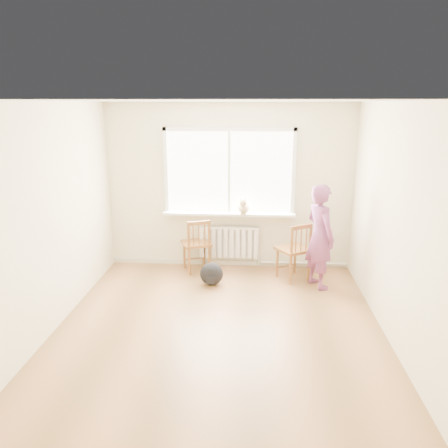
% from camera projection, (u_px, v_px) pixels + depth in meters
% --- Properties ---
extents(floor, '(4.50, 4.50, 0.00)m').
position_uv_depth(floor, '(219.00, 330.00, 5.33)').
color(floor, '#A66F44').
rests_on(floor, ground).
extents(ceiling, '(4.50, 4.50, 0.00)m').
position_uv_depth(ceiling, '(218.00, 101.00, 4.60)').
color(ceiling, white).
rests_on(ceiling, back_wall).
extents(back_wall, '(4.00, 0.01, 2.70)m').
position_uv_depth(back_wall, '(229.00, 187.00, 7.13)').
color(back_wall, beige).
rests_on(back_wall, ground).
extents(window, '(2.12, 0.05, 1.42)m').
position_uv_depth(window, '(229.00, 168.00, 7.02)').
color(window, white).
rests_on(window, back_wall).
extents(windowsill, '(2.15, 0.22, 0.04)m').
position_uv_depth(windowsill, '(229.00, 214.00, 7.13)').
color(windowsill, white).
rests_on(windowsill, back_wall).
extents(radiator, '(1.00, 0.12, 0.55)m').
position_uv_depth(radiator, '(229.00, 242.00, 7.28)').
color(radiator, white).
rests_on(radiator, back_wall).
extents(heating_pipe, '(1.40, 0.04, 0.04)m').
position_uv_depth(heating_pipe, '(303.00, 263.00, 7.33)').
color(heating_pipe, silver).
rests_on(heating_pipe, back_wall).
extents(baseboard, '(4.00, 0.03, 0.08)m').
position_uv_depth(baseboard, '(229.00, 263.00, 7.46)').
color(baseboard, beige).
rests_on(baseboard, ground).
extents(chair_left, '(0.56, 0.55, 0.89)m').
position_uv_depth(chair_left, '(197.00, 245.00, 7.07)').
color(chair_left, brown).
rests_on(chair_left, floor).
extents(chair_right, '(0.62, 0.61, 0.92)m').
position_uv_depth(chair_right, '(295.00, 251.00, 6.73)').
color(chair_right, brown).
rests_on(chair_right, floor).
extents(person, '(0.59, 0.68, 1.56)m').
position_uv_depth(person, '(320.00, 237.00, 6.41)').
color(person, '#CF4563').
rests_on(person, floor).
extents(cat, '(0.21, 0.44, 0.30)m').
position_uv_depth(cat, '(244.00, 207.00, 6.99)').
color(cat, beige).
rests_on(cat, windowsill).
extents(backpack, '(0.40, 0.34, 0.35)m').
position_uv_depth(backpack, '(211.00, 274.00, 6.61)').
color(backpack, black).
rests_on(backpack, floor).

